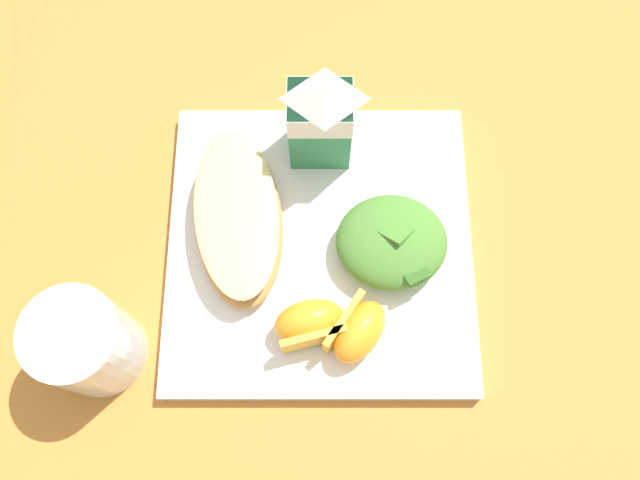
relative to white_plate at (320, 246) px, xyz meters
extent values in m
plane|color=#C67A33|center=(0.00, 0.00, -0.01)|extent=(3.00, 3.00, 0.00)
cube|color=white|center=(0.00, 0.00, 0.00)|extent=(0.28, 0.28, 0.02)
ellipsoid|color=tan|center=(-0.07, 0.02, 0.02)|extent=(0.10, 0.18, 0.03)
ellipsoid|color=maroon|center=(-0.07, 0.02, 0.03)|extent=(0.09, 0.16, 0.01)
ellipsoid|color=#EAD184|center=(-0.07, 0.02, 0.04)|extent=(0.10, 0.17, 0.01)
ellipsoid|color=#4C8433|center=(0.06, -0.01, 0.03)|extent=(0.10, 0.09, 0.04)
cube|color=#336023|center=(0.08, -0.03, 0.04)|extent=(0.03, 0.04, 0.01)
cube|color=#4C8433|center=(0.06, 0.00, 0.04)|extent=(0.04, 0.04, 0.02)
cube|color=#4C8433|center=(0.07, -0.03, 0.03)|extent=(0.03, 0.03, 0.01)
cube|color=#336023|center=(0.06, -0.02, 0.03)|extent=(0.04, 0.04, 0.01)
cube|color=#2D8451|center=(0.00, 0.10, 0.05)|extent=(0.06, 0.04, 0.09)
cube|color=white|center=(0.00, 0.10, 0.08)|extent=(0.06, 0.05, 0.03)
pyramid|color=white|center=(0.00, 0.10, 0.11)|extent=(0.06, 0.04, 0.02)
ellipsoid|color=orange|center=(-0.01, -0.08, 0.03)|extent=(0.07, 0.05, 0.04)
cube|color=gold|center=(-0.01, -0.09, 0.03)|extent=(0.06, 0.02, 0.03)
ellipsoid|color=orange|center=(0.03, -0.09, 0.03)|extent=(0.06, 0.07, 0.04)
cube|color=gold|center=(0.02, -0.08, 0.03)|extent=(0.04, 0.05, 0.03)
cylinder|color=silver|center=(-0.19, -0.10, 0.04)|extent=(0.08, 0.08, 0.09)
camera|label=1|loc=(0.00, -0.19, 0.57)|focal=36.44mm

